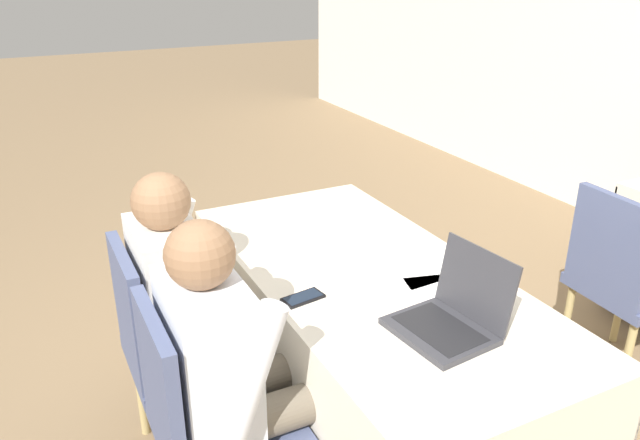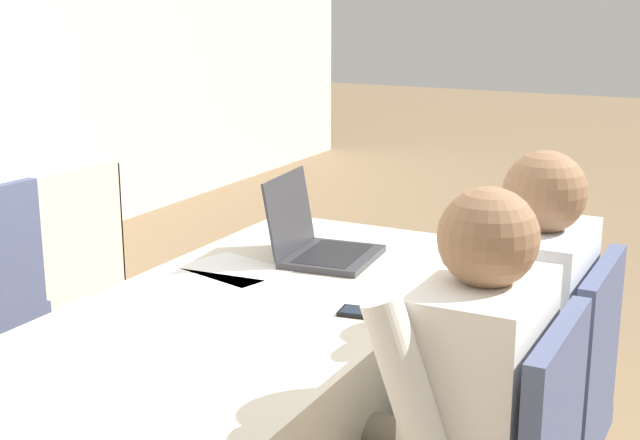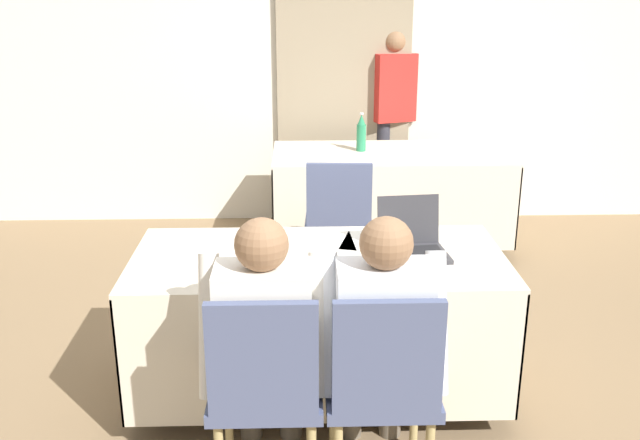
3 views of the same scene
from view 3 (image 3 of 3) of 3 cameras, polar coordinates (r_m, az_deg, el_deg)
The scene contains 16 objects.
ground_plane at distance 3.69m, azimuth -0.10°, elevation -13.78°, with size 24.00×24.00×0.00m, color #846B4C.
wall_back at distance 5.94m, azimuth -0.91°, elevation 12.73°, with size 12.00×0.06×2.70m.
curtain_panel at distance 5.90m, azimuth 1.93°, elevation 12.43°, with size 1.09×0.04×2.65m.
conference_table_near at distance 3.41m, azimuth -0.11°, elevation -5.70°, with size 1.75×0.82×0.75m.
conference_table_far at distance 5.40m, azimuth 5.61°, elevation 3.57°, with size 1.75×0.82×0.75m.
laptop at distance 3.39m, azimuth 7.43°, elevation -1.89°, with size 0.33×0.32×0.25m.
cell_phone at distance 3.06m, azimuth 1.34°, elevation -4.93°, with size 0.09×0.15×0.01m.
paper_beside_laptop at distance 3.53m, azimuth 0.94°, elevation -1.66°, with size 0.23×0.31×0.00m.
paper_centre_table at distance 3.54m, azimuth 3.61°, elevation -1.65°, with size 0.28×0.34×0.00m.
water_bottle at distance 5.36m, azimuth 3.32°, elevation 6.91°, with size 0.07×0.07×0.29m.
chair_near_left at distance 2.81m, azimuth -4.41°, elevation -13.01°, with size 0.44×0.44×0.91m.
chair_near_right at distance 2.83m, azimuth 5.04°, elevation -12.85°, with size 0.44×0.44×0.91m.
chair_far_spare at distance 4.58m, azimuth 1.51°, elevation 0.02°, with size 0.46×0.46×0.91m.
person_checkered_shirt at distance 2.82m, azimuth -4.41°, elevation -9.14°, with size 0.50×0.52×1.17m.
person_white_shirt at distance 2.84m, azimuth 4.89°, elevation -9.01°, with size 0.50×0.52×1.17m.
person_red_shirt at distance 6.03m, azimuth 5.82°, elevation 8.52°, with size 0.38×0.29×1.59m.
Camera 3 is at (-0.09, -3.10, 1.99)m, focal length 40.00 mm.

